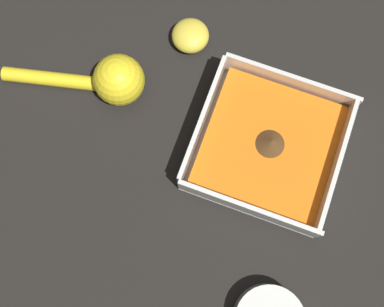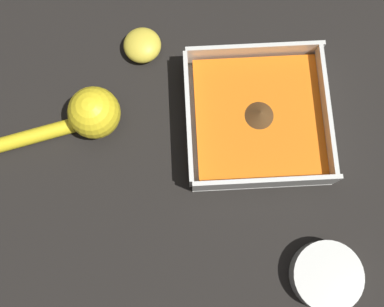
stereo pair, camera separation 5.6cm
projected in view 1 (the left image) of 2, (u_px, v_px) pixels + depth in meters
The scene contains 4 objects.
ground_plane at pixel (261, 166), 0.64m from camera, with size 4.00×4.00×0.00m, color black.
square_dish at pixel (266, 145), 0.62m from camera, with size 0.20×0.20×0.05m.
lemon_squeezer at pixel (109, 80), 0.63m from camera, with size 0.21×0.09×0.07m.
lemon_half at pixel (190, 36), 0.67m from camera, with size 0.06×0.06×0.03m.
Camera 1 is at (-0.05, -0.15, 0.62)m, focal length 42.00 mm.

